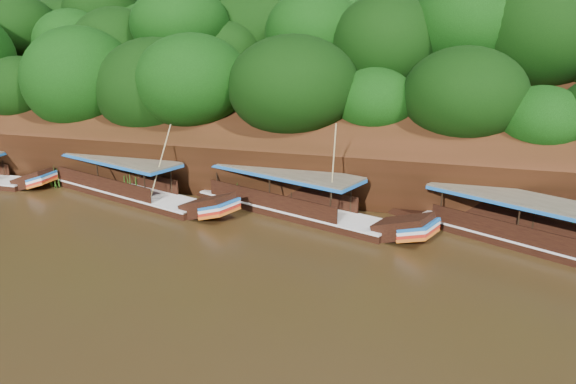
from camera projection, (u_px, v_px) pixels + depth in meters
The scene contains 6 objects.
ground at pixel (288, 275), 25.49m from camera, with size 160.00×160.00×0.00m, color black.
riverbank at pixel (366, 138), 45.77m from camera, with size 120.00×30.06×19.40m.
boat_0 at pixel (557, 243), 27.73m from camera, with size 14.60×8.96×5.62m.
boat_1 at pixel (302, 207), 32.95m from camera, with size 15.14×7.34×6.45m.
boat_2 at pixel (129, 189), 36.50m from camera, with size 16.38×7.47×5.70m.
reeds at pixel (276, 192), 34.98m from camera, with size 49.30×2.65×1.88m.
Camera 1 is at (6.60, -22.29, 11.12)m, focal length 35.00 mm.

